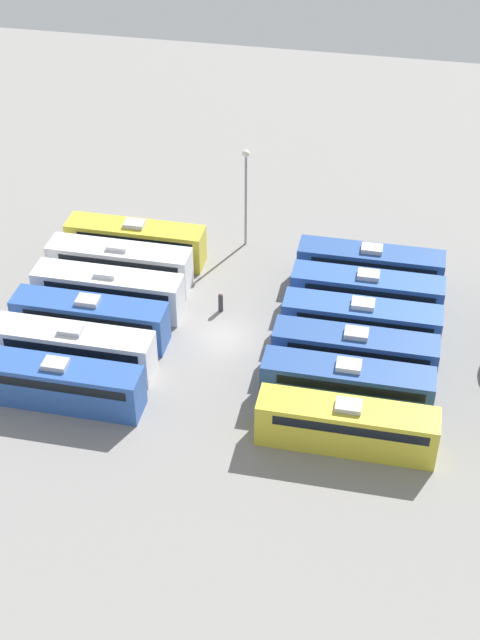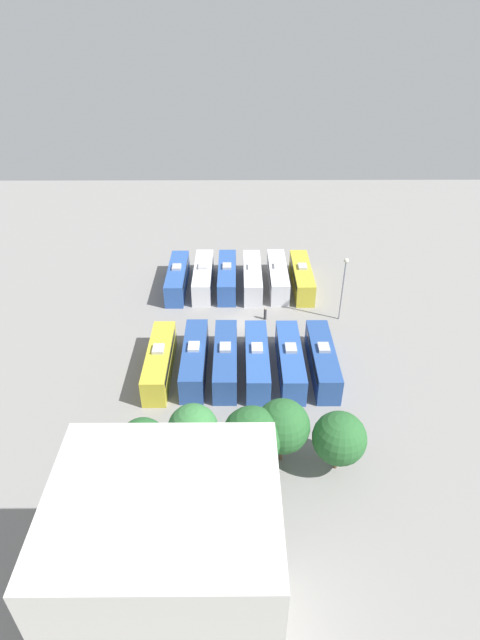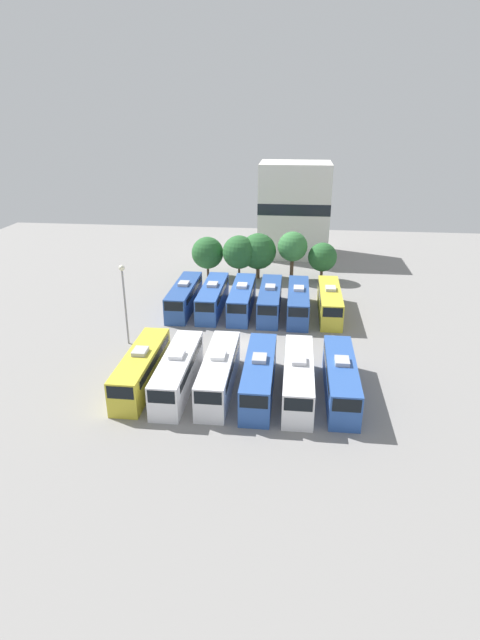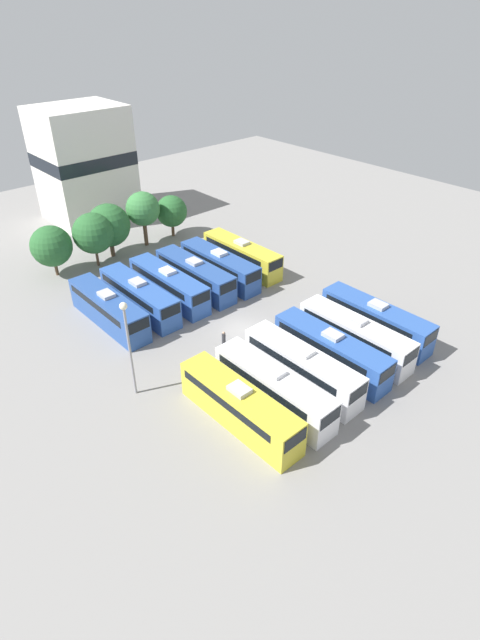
% 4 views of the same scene
% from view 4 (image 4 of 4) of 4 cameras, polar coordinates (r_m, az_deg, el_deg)
% --- Properties ---
extents(ground_plane, '(113.95, 113.95, 0.00)m').
position_cam_4_polar(ground_plane, '(48.72, 0.13, -1.06)').
color(ground_plane, gray).
extents(bus_0, '(2.51, 11.19, 3.49)m').
position_cam_4_polar(bus_0, '(37.70, -0.10, -9.73)').
color(bus_0, gold).
rests_on(bus_0, ground_plane).
extents(bus_1, '(2.51, 11.19, 3.49)m').
position_cam_4_polar(bus_1, '(39.32, 3.82, -7.67)').
color(bus_1, white).
rests_on(bus_1, ground_plane).
extents(bus_2, '(2.51, 11.19, 3.49)m').
position_cam_4_polar(bus_2, '(41.57, 7.07, -5.27)').
color(bus_2, silver).
rests_on(bus_2, ground_plane).
extents(bus_3, '(2.51, 11.19, 3.49)m').
position_cam_4_polar(bus_3, '(43.77, 10.32, -3.38)').
color(bus_3, '#2D56A8').
rests_on(bus_3, ground_plane).
extents(bus_4, '(2.51, 11.19, 3.49)m').
position_cam_4_polar(bus_4, '(46.06, 12.97, -1.68)').
color(bus_4, white).
rests_on(bus_4, ground_plane).
extents(bus_5, '(2.51, 11.19, 3.49)m').
position_cam_4_polar(bus_5, '(48.79, 15.22, 0.10)').
color(bus_5, '#2D56A8').
rests_on(bus_5, ground_plane).
extents(bus_6, '(2.51, 11.19, 3.49)m').
position_cam_4_polar(bus_6, '(50.38, -14.81, 1.30)').
color(bus_6, '#284C93').
rests_on(bus_6, ground_plane).
extents(bus_7, '(2.51, 11.19, 3.49)m').
position_cam_4_polar(bus_7, '(51.83, -11.46, 2.73)').
color(bus_7, '#2D56A8').
rests_on(bus_7, ground_plane).
extents(bus_8, '(2.51, 11.19, 3.49)m').
position_cam_4_polar(bus_8, '(53.43, -8.17, 4.06)').
color(bus_8, '#2D56A8').
rests_on(bus_8, ground_plane).
extents(bus_9, '(2.51, 11.19, 3.49)m').
position_cam_4_polar(bus_9, '(55.06, -5.19, 5.20)').
color(bus_9, '#284C93').
rests_on(bus_9, ground_plane).
extents(bus_10, '(2.51, 11.19, 3.49)m').
position_cam_4_polar(bus_10, '(56.83, -2.38, 6.25)').
color(bus_10, '#284C93').
rests_on(bus_10, ground_plane).
extents(bus_11, '(2.51, 11.19, 3.49)m').
position_cam_4_polar(bus_11, '(59.32, 0.18, 7.48)').
color(bus_11, gold).
rests_on(bus_11, ground_plane).
extents(worker_person, '(0.36, 0.36, 1.68)m').
position_cam_4_polar(worker_person, '(45.93, -1.88, -2.27)').
color(worker_person, '#333338').
rests_on(worker_person, ground_plane).
extents(light_pole, '(0.60, 0.60, 8.64)m').
position_cam_4_polar(light_pole, '(38.74, -12.73, -1.68)').
color(light_pole, gray).
rests_on(light_pole, ground_plane).
extents(tree_0, '(4.66, 4.66, 5.97)m').
position_cam_4_polar(tree_0, '(60.74, -20.76, 7.90)').
color(tree_0, brown).
rests_on(tree_0, ground_plane).
extents(tree_1, '(4.77, 4.77, 6.52)m').
position_cam_4_polar(tree_1, '(61.39, -16.44, 9.49)').
color(tree_1, brown).
rests_on(tree_1, ground_plane).
extents(tree_2, '(5.19, 5.19, 6.65)m').
position_cam_4_polar(tree_2, '(63.42, -14.78, 10.42)').
color(tree_2, brown).
rests_on(tree_2, ground_plane).
extents(tree_3, '(4.26, 4.26, 7.05)m').
position_cam_4_polar(tree_3, '(65.28, -11.05, 12.35)').
color(tree_3, brown).
rests_on(tree_3, ground_plane).
extents(tree_4, '(4.13, 4.13, 5.54)m').
position_cam_4_polar(tree_4, '(68.01, -7.84, 12.21)').
color(tree_4, brown).
rests_on(tree_4, ground_plane).
extents(depot_building, '(11.55, 9.66, 15.21)m').
position_cam_4_polar(depot_building, '(76.46, -17.39, 16.75)').
color(depot_building, silver).
rests_on(depot_building, ground_plane).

